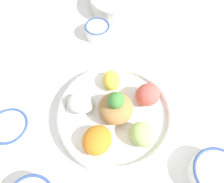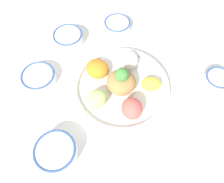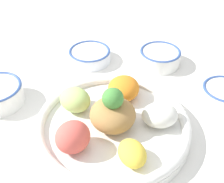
{
  "view_description": "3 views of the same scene",
  "coord_description": "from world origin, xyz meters",
  "px_view_note": "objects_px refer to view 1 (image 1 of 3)",
  "views": [
    {
      "loc": [
        0.19,
        0.15,
        0.57
      ],
      "look_at": [
        -0.06,
        -0.02,
        0.06
      ],
      "focal_mm": 35.0,
      "sensor_mm": 36.0,
      "label": 1
    },
    {
      "loc": [
        -0.24,
        0.31,
        0.65
      ],
      "look_at": [
        -0.02,
        0.05,
        0.04
      ],
      "focal_mm": 35.0,
      "sensor_mm": 36.0,
      "label": 2
    },
    {
      "loc": [
        -0.46,
        -0.14,
        0.48
      ],
      "look_at": [
        0.01,
        0.03,
        0.07
      ],
      "focal_mm": 50.0,
      "sensor_mm": 36.0,
      "label": 3
    }
  ],
  "objects_px": {
    "salad_platter": "(116,113)",
    "side_serving_bowl": "(119,0)",
    "sauce_bowl_dark": "(97,30)",
    "sauce_bowl_far": "(10,127)",
    "rice_bowl_blue": "(216,174)"
  },
  "relations": [
    {
      "from": "side_serving_bowl",
      "to": "rice_bowl_blue",
      "type": "bearing_deg",
      "value": 52.78
    },
    {
      "from": "sauce_bowl_dark",
      "to": "sauce_bowl_far",
      "type": "bearing_deg",
      "value": 1.91
    },
    {
      "from": "rice_bowl_blue",
      "to": "sauce_bowl_dark",
      "type": "relative_size",
      "value": 1.36
    },
    {
      "from": "rice_bowl_blue",
      "to": "side_serving_bowl",
      "type": "height_order",
      "value": "side_serving_bowl"
    },
    {
      "from": "salad_platter",
      "to": "side_serving_bowl",
      "type": "bearing_deg",
      "value": -148.28
    },
    {
      "from": "rice_bowl_blue",
      "to": "sauce_bowl_dark",
      "type": "height_order",
      "value": "rice_bowl_blue"
    },
    {
      "from": "sauce_bowl_far",
      "to": "sauce_bowl_dark",
      "type": "bearing_deg",
      "value": -178.09
    },
    {
      "from": "side_serving_bowl",
      "to": "salad_platter",
      "type": "bearing_deg",
      "value": 31.72
    },
    {
      "from": "salad_platter",
      "to": "sauce_bowl_dark",
      "type": "relative_size",
      "value": 3.67
    },
    {
      "from": "sauce_bowl_dark",
      "to": "side_serving_bowl",
      "type": "xyz_separation_m",
      "value": [
        -0.17,
        -0.02,
        0.01
      ]
    },
    {
      "from": "sauce_bowl_dark",
      "to": "sauce_bowl_far",
      "type": "distance_m",
      "value": 0.42
    },
    {
      "from": "sauce_bowl_far",
      "to": "salad_platter",
      "type": "bearing_deg",
      "value": 131.52
    },
    {
      "from": "salad_platter",
      "to": "side_serving_bowl",
      "type": "height_order",
      "value": "salad_platter"
    },
    {
      "from": "sauce_bowl_dark",
      "to": "sauce_bowl_far",
      "type": "relative_size",
      "value": 0.84
    },
    {
      "from": "rice_bowl_blue",
      "to": "sauce_bowl_far",
      "type": "relative_size",
      "value": 1.15
    }
  ]
}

